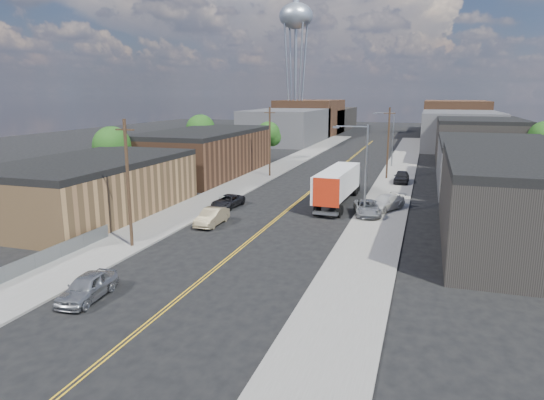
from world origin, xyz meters
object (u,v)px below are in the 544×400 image
Objects in this scene: semi_truck at (340,183)px; car_ahead_truck at (332,179)px; car_left_a at (87,287)px; car_right_lot_c at (402,177)px; car_left_c at (228,201)px; water_tower at (296,21)px; car_right_lot_b at (385,203)px; car_left_b at (212,217)px; car_right_lot_a at (367,208)px.

semi_truck reaches higher than car_ahead_truck.
car_left_a is at bearing -104.77° from semi_truck.
car_ahead_truck is (-8.92, -2.86, -0.25)m from car_right_lot_c.
car_left_c is 18.68m from car_ahead_truck.
semi_truck is at bearing 32.83° from car_left_c.
water_tower reaches higher than car_left_a.
car_right_lot_b reaches higher than car_ahead_truck.
semi_truck is 3.26× the size of car_left_c.
car_right_lot_c is 9.37m from car_ahead_truck.
car_ahead_truck is (6.50, 41.33, -0.06)m from car_left_a.
water_tower is 7.80× the size of car_right_lot_c.
car_right_lot_b is at bearing -23.91° from semi_truck.
car_right_lot_b reaches higher than car_left_a.
semi_truck is at bearing -112.70° from car_right_lot_c.
water_tower reaches higher than car_left_c.
car_ahead_truck is (23.50, -68.00, -29.94)m from water_tower.
car_left_b reaches higher than car_left_a.
semi_truck reaches higher than car_left_b.
semi_truck reaches higher than car_right_lot_a.
car_right_lot_c is at bearing 17.21° from car_ahead_truck.
car_left_a is 31.26m from car_right_lot_b.
car_left_b reaches higher than car_left_c.
car_left_a is 0.96× the size of car_left_b.
semi_truck reaches higher than car_left_a.
car_ahead_truck is (7.90, 16.93, 0.06)m from car_left_c.
car_left_c is 25.97m from car_right_lot_c.
car_right_lot_a is 17.76m from car_ahead_truck.
car_left_a is at bearing -81.16° from water_tower.
car_right_lot_a reaches higher than car_left_c.
water_tower is at bearing 116.66° from car_right_lot_c.
semi_truck is at bearing 67.45° from car_left_a.
car_ahead_truck is at bearing 107.77° from semi_truck.
car_right_lot_b is at bearing -68.81° from water_tower.
car_right_lot_a is 0.99× the size of car_right_lot_b.
water_tower reaches higher than car_left_b.
car_left_b is (17.00, -92.00, -29.88)m from water_tower.
car_right_lot_b is (1.48, 2.71, 0.04)m from car_right_lot_a.
car_right_lot_c is at bearing 115.87° from car_right_lot_b.
car_right_lot_c reaches higher than car_left_c.
car_left_a reaches higher than car_left_c.
car_right_lot_b is at bearing 16.09° from car_left_c.
semi_truck is 2.91× the size of car_right_lot_b.
car_right_lot_b reaches higher than car_left_b.
semi_truck is at bearing -71.49° from water_tower.
car_left_c is at bearing 88.20° from car_left_a.
car_right_lot_c is (16.82, 19.79, 0.31)m from car_left_c.
semi_truck is at bearing 53.57° from car_left_b.
semi_truck is 16.06m from car_left_b.
semi_truck reaches higher than car_left_c.
car_right_lot_b is 1.11× the size of car_right_lot_c.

